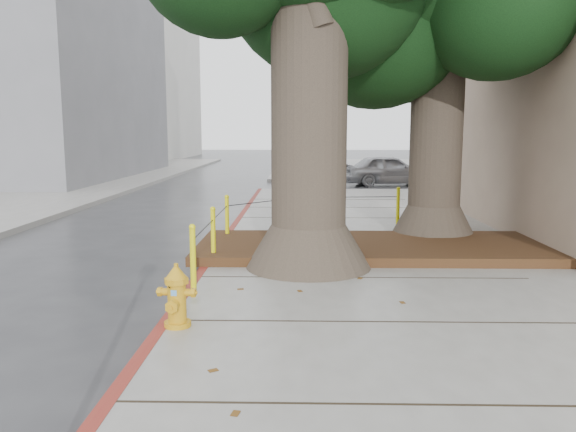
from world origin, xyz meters
name	(u,v)px	position (x,y,z in m)	size (l,w,h in m)	color
ground	(337,334)	(0.00, 0.00, 0.00)	(140.00, 140.00, 0.00)	#28282B
sidewalk_far	(400,168)	(6.00, 30.00, 0.07)	(16.00, 20.00, 0.15)	slate
curb_red	(203,273)	(-2.00, 2.50, 0.07)	(0.14, 26.00, 0.16)	maroon
planter_bed	(373,247)	(0.90, 3.90, 0.23)	(6.40, 2.60, 0.16)	black
building_far_grey	(6,57)	(-15.00, 22.00, 6.00)	(12.00, 16.00, 12.00)	slate
building_far_white	(116,74)	(-17.00, 45.00, 7.50)	(12.00, 18.00, 15.00)	silver
bollard_ring	(278,220)	(-0.87, 4.38, 0.66)	(3.79, 5.39, 0.95)	yellow
fire_hydrant	(177,296)	(-1.82, -0.20, 0.50)	(0.38, 0.35, 0.73)	gold
car_silver	(389,170)	(3.46, 18.55, 0.68)	(1.60, 3.99, 1.36)	#98989C
car_dark	(53,173)	(-11.20, 17.84, 0.56)	(1.57, 3.87, 1.12)	black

